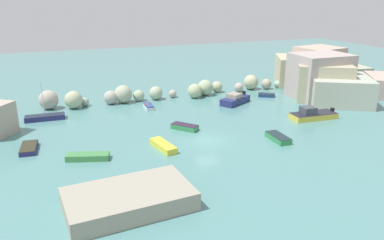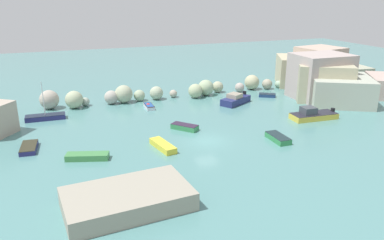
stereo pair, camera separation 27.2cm
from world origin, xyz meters
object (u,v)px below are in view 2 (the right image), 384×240
at_px(moored_boat_1, 45,117).
at_px(moored_boat_0, 313,115).
at_px(moored_boat_4, 185,127).
at_px(moored_boat_8, 149,106).
at_px(channel_buoy, 148,105).
at_px(moored_boat_5, 236,100).
at_px(stone_dock, 128,199).
at_px(moored_boat_2, 163,146).
at_px(moored_boat_9, 87,156).
at_px(moored_boat_3, 267,95).
at_px(moored_boat_6, 278,138).
at_px(moored_boat_7, 29,148).

bearing_deg(moored_boat_1, moored_boat_0, 161.29).
relative_size(moored_boat_0, moored_boat_4, 1.86).
bearing_deg(moored_boat_8, channel_buoy, -167.88).
relative_size(moored_boat_5, moored_boat_8, 1.89).
height_order(moored_boat_0, moored_boat_4, moored_boat_0).
distance_m(stone_dock, moored_boat_1, 26.10).
bearing_deg(moored_boat_2, stone_dock, -40.40).
xyz_separation_m(moored_boat_5, moored_boat_8, (-12.82, 2.31, -0.35)).
xyz_separation_m(moored_boat_4, moored_boat_8, (-1.79, 10.44, -0.05)).
bearing_deg(moored_boat_9, moored_boat_3, 43.93).
distance_m(stone_dock, moored_boat_3, 37.58).
bearing_deg(stone_dock, moored_boat_6, 23.30).
height_order(moored_boat_2, moored_boat_5, moored_boat_5).
height_order(moored_boat_5, moored_boat_8, moored_boat_5).
bearing_deg(moored_boat_9, moored_boat_2, 17.47).
distance_m(moored_boat_3, moored_boat_9, 33.28).
bearing_deg(moored_boat_1, moored_boat_5, 177.23).
relative_size(moored_boat_2, moored_boat_4, 1.29).
height_order(moored_boat_4, moored_boat_7, moored_boat_4).
distance_m(channel_buoy, moored_boat_4, 10.86).
bearing_deg(moored_boat_5, moored_boat_7, -13.60).
height_order(moored_boat_2, moored_boat_6, moored_boat_2).
bearing_deg(moored_boat_7, moored_boat_1, 175.14).
bearing_deg(moored_boat_1, stone_dock, 104.29).
distance_m(moored_boat_0, moored_boat_8, 22.82).
height_order(moored_boat_7, moored_boat_9, moored_boat_9).
bearing_deg(channel_buoy, stone_dock, -107.69).
height_order(channel_buoy, moored_boat_3, channel_buoy).
distance_m(moored_boat_4, moored_boat_5, 13.71).
height_order(moored_boat_7, moored_boat_8, moored_boat_8).
bearing_deg(channel_buoy, moored_boat_4, -80.23).
height_order(moored_boat_6, moored_boat_9, moored_boat_6).
bearing_deg(moored_boat_7, moored_boat_3, 110.95).
xyz_separation_m(moored_boat_0, moored_boat_6, (-8.63, -5.14, -0.24)).
bearing_deg(channel_buoy, moored_boat_0, -33.74).
bearing_deg(moored_boat_2, moored_boat_7, -119.80).
distance_m(moored_boat_3, moored_boat_5, 6.89).
bearing_deg(moored_boat_0, moored_boat_5, -55.56).
height_order(moored_boat_1, moored_boat_3, moored_boat_1).
relative_size(stone_dock, moored_boat_5, 1.74).
bearing_deg(stone_dock, moored_boat_9, 100.73).
relative_size(moored_boat_3, moored_boat_5, 0.53).
bearing_deg(moored_boat_4, moored_boat_1, 16.89).
relative_size(moored_boat_2, moored_boat_9, 0.98).
relative_size(moored_boat_0, moored_boat_5, 1.13).
relative_size(channel_buoy, moored_boat_9, 0.15).
height_order(moored_boat_2, moored_boat_7, moored_boat_2).
xyz_separation_m(moored_boat_0, moored_boat_5, (-6.26, 10.21, 0.07)).
relative_size(moored_boat_2, moored_boat_3, 1.48).
relative_size(moored_boat_1, moored_boat_6, 1.46).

